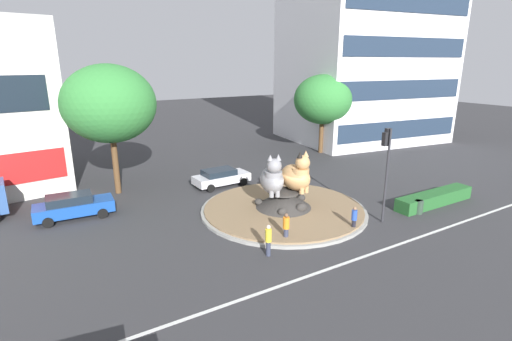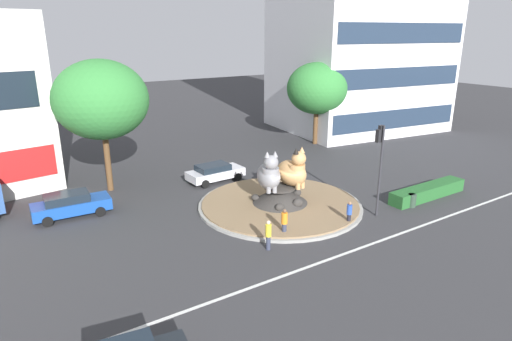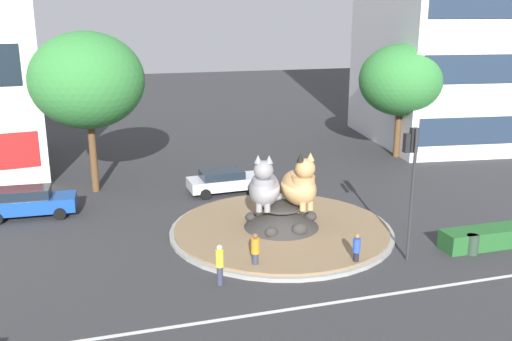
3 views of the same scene
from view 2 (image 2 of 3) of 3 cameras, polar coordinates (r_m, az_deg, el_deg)
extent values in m
plane|color=#333335|center=(30.01, 3.13, -4.67)|extent=(160.00, 160.00, 0.00)
cube|color=silver|center=(25.04, 13.20, -9.90)|extent=(112.00, 0.20, 0.01)
cylinder|color=gray|center=(29.98, 3.13, -4.51)|extent=(11.11, 11.11, 0.18)
cylinder|color=#846B4C|center=(29.92, 3.14, -4.25)|extent=(10.67, 10.67, 0.11)
cone|color=#33302D|center=(29.70, 3.16, -3.15)|extent=(3.74, 3.74, 1.11)
cylinder|color=#33302D|center=(29.53, 3.17, -2.25)|extent=(2.06, 2.06, 0.12)
ellipsoid|color=#33302D|center=(30.97, 5.34, -2.91)|extent=(0.64, 0.61, 0.52)
ellipsoid|color=#33302D|center=(30.85, 1.79, -2.94)|extent=(0.61, 0.50, 0.49)
ellipsoid|color=#33302D|center=(30.04, -0.08, -3.55)|extent=(0.57, 0.62, 0.45)
ellipsoid|color=#33302D|center=(28.41, 3.10, -4.81)|extent=(0.63, 0.48, 0.50)
ellipsoid|color=#33302D|center=(29.03, 5.47, -4.23)|extent=(0.78, 0.59, 0.63)
ellipsoid|color=gray|center=(28.91, 1.65, -0.74)|extent=(2.26, 2.75, 1.72)
cylinder|color=gray|center=(28.41, 1.88, -0.66)|extent=(1.45, 1.45, 1.08)
sphere|color=gray|center=(27.97, 1.98, 1.06)|extent=(0.95, 0.95, 0.95)
torus|color=gray|center=(30.11, 1.93, -1.36)|extent=(1.37, 1.37, 0.22)
cone|color=gray|center=(27.88, 2.51, 2.17)|extent=(0.50, 0.50, 0.39)
cone|color=gray|center=(27.76, 1.47, 2.11)|extent=(0.50, 0.50, 0.39)
cylinder|color=gray|center=(28.38, 2.43, -2.49)|extent=(0.30, 0.30, 0.43)
cylinder|color=gray|center=(28.29, 1.66, -2.54)|extent=(0.30, 0.30, 0.43)
ellipsoid|color=tan|center=(29.61, 4.64, -0.31)|extent=(1.79, 2.57, 1.75)
cylinder|color=tan|center=(29.22, 5.31, -0.17)|extent=(1.26, 1.26, 1.09)
sphere|color=tan|center=(28.83, 5.60, 1.56)|extent=(0.96, 0.96, 0.96)
torus|color=tan|center=(30.76, 3.86, -0.97)|extent=(1.28, 1.28, 0.22)
cone|color=tan|center=(28.86, 6.01, 2.71)|extent=(0.44, 0.44, 0.39)
cone|color=black|center=(28.50, 5.26, 2.54)|extent=(0.44, 0.44, 0.39)
cylinder|color=tan|center=(29.37, 6.08, -1.86)|extent=(0.31, 0.31, 0.44)
cylinder|color=tan|center=(29.10, 5.52, -2.03)|extent=(0.31, 0.31, 0.44)
cylinder|color=#2D2D33|center=(28.54, 15.87, -0.21)|extent=(0.14, 0.14, 5.92)
cube|color=black|center=(28.06, 15.96, 4.64)|extent=(0.33, 0.25, 1.05)
sphere|color=red|center=(28.05, 15.90, 5.30)|extent=(0.18, 0.18, 0.18)
sphere|color=#392706|center=(28.12, 15.85, 4.68)|extent=(0.18, 0.18, 0.18)
sphere|color=black|center=(28.19, 15.79, 4.05)|extent=(0.18, 0.18, 0.18)
cube|color=black|center=(27.61, 15.63, 4.35)|extent=(0.21, 0.29, 0.80)
cube|color=#233347|center=(50.64, 17.79, 6.43)|extent=(16.69, 2.17, 2.04)
cube|color=#233347|center=(50.03, 18.28, 11.48)|extent=(16.69, 2.17, 2.04)
cube|color=#233347|center=(49.81, 18.79, 16.61)|extent=(16.69, 2.17, 2.04)
cube|color=#235B28|center=(33.67, 21.46, -2.57)|extent=(6.92, 1.20, 0.90)
cylinder|color=brown|center=(34.12, -18.73, 0.85)|extent=(0.44, 0.44, 4.14)
ellipsoid|color=#337F38|center=(33.14, -19.54, 8.70)|extent=(6.65, 6.65, 5.65)
cylinder|color=brown|center=(46.67, 7.73, 5.50)|extent=(0.46, 0.46, 3.36)
ellipsoid|color=#337F38|center=(45.99, 7.95, 10.57)|extent=(6.19, 6.19, 5.26)
cylinder|color=black|center=(27.64, 11.99, -6.27)|extent=(0.24, 0.24, 0.71)
cylinder|color=#284CB2|center=(27.38, 12.08, -5.00)|extent=(0.32, 0.32, 0.62)
sphere|color=#936B4C|center=(27.23, 12.14, -4.20)|extent=(0.20, 0.20, 0.20)
cylinder|color=#33384C|center=(25.73, 3.69, -7.69)|extent=(0.27, 0.27, 0.78)
cylinder|color=orange|center=(25.42, 3.72, -6.22)|extent=(0.37, 0.37, 0.67)
sphere|color=brown|center=(25.25, 3.75, -5.29)|extent=(0.22, 0.22, 0.22)
cylinder|color=#33384C|center=(24.15, 1.61, -9.41)|extent=(0.25, 0.25, 0.80)
cylinder|color=yellow|center=(23.82, 1.62, -7.81)|extent=(0.33, 0.33, 0.70)
sphere|color=beige|center=(23.63, 1.63, -6.79)|extent=(0.23, 0.23, 0.23)
cube|color=silver|center=(34.84, -5.29, -0.39)|extent=(4.58, 2.10, 0.63)
cube|color=#19232D|center=(34.56, -5.64, 0.40)|extent=(2.59, 1.78, 0.46)
cylinder|color=black|center=(36.43, -4.04, -0.07)|extent=(0.65, 0.25, 0.64)
cylinder|color=black|center=(34.91, -2.39, -0.83)|extent=(0.65, 0.25, 0.64)
cylinder|color=black|center=(35.05, -8.15, -0.93)|extent=(0.65, 0.25, 0.64)
cylinder|color=black|center=(33.47, -6.63, -1.77)|extent=(0.65, 0.25, 0.64)
cube|color=#19479E|center=(30.50, -22.90, -4.33)|extent=(4.80, 1.97, 0.75)
cube|color=#19232D|center=(30.26, -23.48, -3.28)|extent=(2.71, 1.67, 0.53)
cylinder|color=black|center=(31.64, -20.27, -3.97)|extent=(0.65, 0.25, 0.64)
cylinder|color=black|center=(30.01, -19.62, -5.06)|extent=(0.65, 0.25, 0.64)
cylinder|color=black|center=(31.34, -25.87, -4.89)|extent=(0.65, 0.25, 0.64)
cylinder|color=black|center=(29.70, -25.53, -6.05)|extent=(0.65, 0.25, 0.64)
cylinder|color=#2D4233|center=(31.54, 19.65, -3.71)|extent=(0.56, 0.56, 0.90)
camera|label=1|loc=(4.05, 10.65, -7.18)|focal=26.77mm
camera|label=3|loc=(8.32, 72.83, -0.94)|focal=39.28mm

